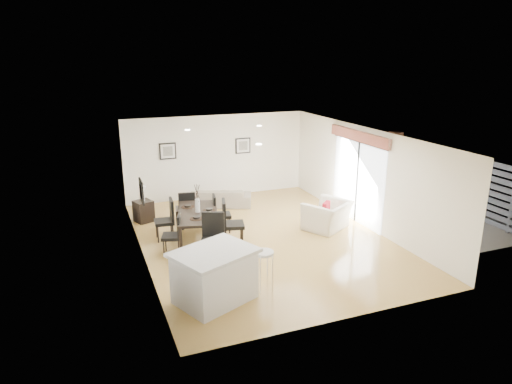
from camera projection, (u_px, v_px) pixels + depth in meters
name	position (u px, v px, depth m)	size (l,w,h in m)	color
ground	(262.00, 238.00, 11.74)	(8.00, 8.00, 0.00)	tan
wall_back	(217.00, 156.00, 14.92)	(6.00, 0.04, 2.70)	white
wall_front	(350.00, 249.00, 7.78)	(6.00, 0.04, 2.70)	white
wall_left	(140.00, 202.00, 10.31)	(0.04, 8.00, 2.70)	white
wall_right	(365.00, 177.00, 12.39)	(0.04, 8.00, 2.70)	white
ceiling	(263.00, 134.00, 10.96)	(6.00, 8.00, 0.02)	white
sofa	(221.00, 197.00, 14.22)	(1.90, 0.74, 0.55)	gray
armchair	(327.00, 215.00, 12.30)	(1.17, 1.02, 0.76)	beige
courtyard_plant_a	(446.00, 203.00, 13.46)	(0.63, 0.55, 0.70)	#3B5C27
courtyard_plant_b	(406.00, 192.00, 14.59)	(0.35, 0.35, 0.63)	#3B5C27
dining_table	(198.00, 215.00, 11.33)	(1.38, 2.09, 0.80)	black
dining_chair_wnear	(175.00, 232.00, 10.69)	(0.55, 0.55, 0.98)	black
dining_chair_wfar	(168.00, 217.00, 11.55)	(0.51, 0.51, 1.06)	black
dining_chair_enear	(229.00, 220.00, 11.17)	(0.63, 0.63, 1.16)	black
dining_chair_efar	(219.00, 211.00, 12.05)	(0.53, 0.53, 1.01)	black
dining_chair_head	(213.00, 235.00, 10.30)	(0.67, 0.67, 1.14)	black
dining_chair_foot	(187.00, 207.00, 12.43)	(0.51, 0.51, 1.00)	black
vase	(197.00, 200.00, 11.21)	(0.77, 1.26, 0.71)	white
coffee_table	(192.00, 214.00, 13.02)	(0.92, 0.55, 0.37)	black
side_table	(144.00, 211.00, 12.87)	(0.46, 0.46, 0.61)	black
table_lamp	(142.00, 191.00, 12.70)	(0.22, 0.22, 0.43)	white
cushion	(326.00, 209.00, 12.10)	(0.36, 0.11, 0.36)	maroon
kitchen_island	(214.00, 275.00, 8.64)	(1.80, 1.62, 1.03)	silver
bar_stool	(264.00, 257.00, 8.94)	(0.39, 0.39, 0.85)	silver
framed_print_back_left	(168.00, 151.00, 14.25)	(0.52, 0.04, 0.52)	black
framed_print_back_right	(243.00, 146.00, 15.12)	(0.52, 0.04, 0.52)	black
framed_print_left_wall	(141.00, 191.00, 10.05)	(0.04, 0.52, 0.52)	black
sliding_door	(358.00, 164.00, 12.55)	(0.12, 2.70, 2.57)	white
courtyard	(433.00, 174.00, 14.38)	(6.00, 6.00, 2.00)	gray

